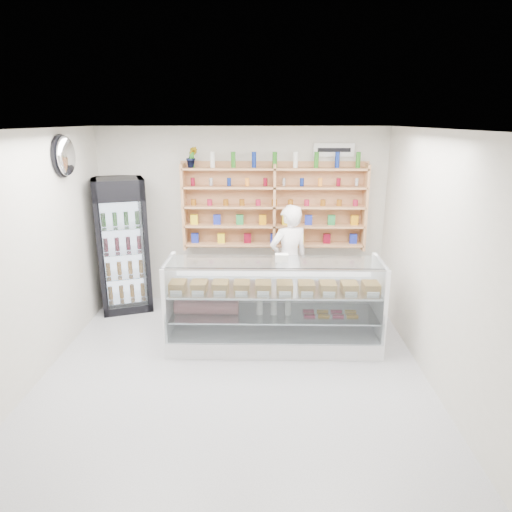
{
  "coord_description": "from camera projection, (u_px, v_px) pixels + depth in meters",
  "views": [
    {
      "loc": [
        0.35,
        -4.64,
        2.89
      ],
      "look_at": [
        0.24,
        0.9,
        1.23
      ],
      "focal_mm": 32.0,
      "sensor_mm": 36.0,
      "label": 1
    }
  ],
  "objects": [
    {
      "name": "wall_sign",
      "position": [
        334.0,
        150.0,
        6.92
      ],
      "size": [
        0.62,
        0.03,
        0.2
      ],
      "primitive_type": "cube",
      "color": "white",
      "rests_on": "back_wall"
    },
    {
      "name": "drinks_cooler",
      "position": [
        122.0,
        245.0,
        7.06
      ],
      "size": [
        0.94,
        0.93,
        2.06
      ],
      "rotation": [
        0.0,
        0.0,
        0.34
      ],
      "color": "black",
      "rests_on": "floor"
    },
    {
      "name": "room",
      "position": [
        232.0,
        265.0,
        4.88
      ],
      "size": [
        5.0,
        5.0,
        5.0
      ],
      "color": "#B1B2B7",
      "rests_on": "ground"
    },
    {
      "name": "wall_shelving",
      "position": [
        274.0,
        207.0,
        7.05
      ],
      "size": [
        2.84,
        0.28,
        1.33
      ],
      "color": "tan",
      "rests_on": "back_wall"
    },
    {
      "name": "shop_worker",
      "position": [
        289.0,
        261.0,
        6.86
      ],
      "size": [
        0.74,
        0.63,
        1.71
      ],
      "primitive_type": "imported",
      "rotation": [
        0.0,
        0.0,
        3.57
      ],
      "color": "white",
      "rests_on": "floor"
    },
    {
      "name": "security_mirror",
      "position": [
        66.0,
        156.0,
        5.76
      ],
      "size": [
        0.15,
        0.5,
        0.5
      ],
      "primitive_type": "ellipsoid",
      "color": "silver",
      "rests_on": "left_wall"
    },
    {
      "name": "display_counter",
      "position": [
        273.0,
        322.0,
        6.0
      ],
      "size": [
        2.74,
        0.82,
        1.19
      ],
      "color": "white",
      "rests_on": "floor"
    },
    {
      "name": "potted_plant",
      "position": [
        192.0,
        157.0,
        6.86
      ],
      "size": [
        0.19,
        0.17,
        0.31
      ],
      "primitive_type": "imported",
      "rotation": [
        0.0,
        0.0,
        0.19
      ],
      "color": "#1E6626",
      "rests_on": "wall_shelving"
    }
  ]
}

